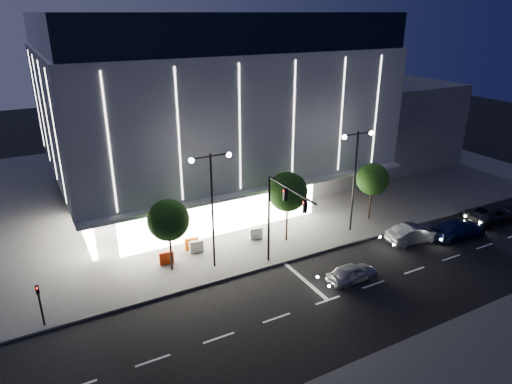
{
  "coord_description": "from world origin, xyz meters",
  "views": [
    {
      "loc": [
        -14.48,
        -21.89,
        18.03
      ],
      "look_at": [
        1.14,
        7.07,
        5.0
      ],
      "focal_mm": 32.0,
      "sensor_mm": 36.0,
      "label": 1
    }
  ],
  "objects": [
    {
      "name": "sidewalk_museum",
      "position": [
        5.0,
        24.0,
        0.07
      ],
      "size": [
        70.0,
        40.0,
        0.15
      ],
      "primitive_type": "cube",
      "color": "#474747",
      "rests_on": "ground"
    },
    {
      "name": "car_second",
      "position": [
        13.32,
        1.92,
        0.77
      ],
      "size": [
        4.83,
        2.18,
        1.54
      ],
      "primitive_type": "imported",
      "rotation": [
        0.0,
        0.0,
        1.45
      ],
      "color": "#94979B",
      "rests_on": "ground"
    },
    {
      "name": "car_lead",
      "position": [
        4.94,
        -0.38,
        0.67
      ],
      "size": [
        3.93,
        1.64,
        1.33
      ],
      "primitive_type": "imported",
      "rotation": [
        0.0,
        0.0,
        1.59
      ],
      "color": "#A9ABB1",
      "rests_on": "ground"
    },
    {
      "name": "tree_mid",
      "position": [
        4.03,
        7.02,
        4.33
      ],
      "size": [
        3.25,
        3.25,
        6.15
      ],
      "color": "black",
      "rests_on": "ground"
    },
    {
      "name": "tree_right",
      "position": [
        13.03,
        7.02,
        3.88
      ],
      "size": [
        2.91,
        2.91,
        5.51
      ],
      "color": "black",
      "rests_on": "ground"
    },
    {
      "name": "car_fourth",
      "position": [
        22.94,
        1.38,
        0.77
      ],
      "size": [
        5.72,
        3.0,
        1.54
      ],
      "primitive_type": "imported",
      "rotation": [
        0.0,
        0.0,
        1.49
      ],
      "color": "#27282C",
      "rests_on": "ground"
    },
    {
      "name": "barrier_c",
      "position": [
        -3.59,
        9.23,
        0.65
      ],
      "size": [
        1.13,
        0.42,
        1.0
      ],
      "primitive_type": "cube",
      "rotation": [
        0.0,
        0.0,
        -0.16
      ],
      "color": "orange",
      "rests_on": "sidewalk_museum"
    },
    {
      "name": "traffic_mast",
      "position": [
        1.0,
        3.34,
        5.03
      ],
      "size": [
        0.33,
        5.89,
        7.07
      ],
      "color": "black",
      "rests_on": "ground"
    },
    {
      "name": "museum",
      "position": [
        2.98,
        22.31,
        9.27
      ],
      "size": [
        30.0,
        25.8,
        18.0
      ],
      "color": "#4C4C51",
      "rests_on": "ground"
    },
    {
      "name": "street_lamp_west",
      "position": [
        -3.0,
        6.0,
        5.96
      ],
      "size": [
        3.16,
        0.36,
        9.0
      ],
      "color": "black",
      "rests_on": "ground"
    },
    {
      "name": "barrier_b",
      "position": [
        -3.43,
        8.57,
        0.65
      ],
      "size": [
        1.12,
        0.39,
        1.0
      ],
      "primitive_type": "cube",
      "rotation": [
        0.0,
        0.0,
        -0.13
      ],
      "color": "beige",
      "rests_on": "sidewalk_museum"
    },
    {
      "name": "car_third",
      "position": [
        17.34,
        0.76,
        0.77
      ],
      "size": [
        5.44,
        2.48,
        1.54
      ],
      "primitive_type": "imported",
      "rotation": [
        0.0,
        0.0,
        1.51
      ],
      "color": "#141D4B",
      "rests_on": "ground"
    },
    {
      "name": "ped_signal_far",
      "position": [
        -15.0,
        4.5,
        1.89
      ],
      "size": [
        0.22,
        0.24,
        3.0
      ],
      "color": "black",
      "rests_on": "ground"
    },
    {
      "name": "street_lamp_east",
      "position": [
        10.0,
        6.0,
        5.96
      ],
      "size": [
        3.16,
        0.36,
        9.0
      ],
      "color": "black",
      "rests_on": "ground"
    },
    {
      "name": "annex_building",
      "position": [
        26.0,
        24.0,
        5.0
      ],
      "size": [
        16.0,
        20.0,
        10.0
      ],
      "primitive_type": "cube",
      "color": "#4C4C51",
      "rests_on": "ground"
    },
    {
      "name": "ground",
      "position": [
        0.0,
        0.0,
        0.0
      ],
      "size": [
        160.0,
        160.0,
        0.0
      ],
      "primitive_type": "plane",
      "color": "black",
      "rests_on": "ground"
    },
    {
      "name": "barrier_a",
      "position": [
        -6.08,
        8.0,
        0.65
      ],
      "size": [
        1.12,
        0.34,
        1.0
      ],
      "primitive_type": "cube",
      "rotation": [
        0.0,
        0.0,
        -0.08
      ],
      "color": "red",
      "rests_on": "sidewalk_museum"
    },
    {
      "name": "tree_left",
      "position": [
        -5.97,
        7.02,
        4.03
      ],
      "size": [
        3.02,
        3.02,
        5.72
      ],
      "color": "black",
      "rests_on": "ground"
    },
    {
      "name": "barrier_d",
      "position": [
        1.86,
        8.39,
        0.65
      ],
      "size": [
        1.13,
        0.47,
        1.0
      ],
      "primitive_type": "cube",
      "rotation": [
        0.0,
        0.0,
        -0.2
      ],
      "color": "white",
      "rests_on": "sidewalk_museum"
    }
  ]
}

